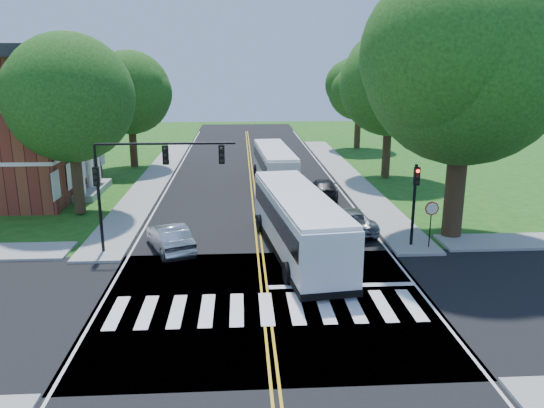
{
  "coord_description": "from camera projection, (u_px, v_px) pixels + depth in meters",
  "views": [
    {
      "loc": [
        -0.96,
        -20.15,
        9.68
      ],
      "look_at": [
        0.68,
        7.0,
        2.4
      ],
      "focal_mm": 35.0,
      "sensor_mm": 36.0,
      "label": 1
    }
  ],
  "objects": [
    {
      "name": "cross_road",
      "position": [
        266.0,
        303.0,
        21.99
      ],
      "size": [
        60.0,
        12.0,
        0.01
      ],
      "primitive_type": "cube",
      "color": "black",
      "rests_on": "ground"
    },
    {
      "name": "ground",
      "position": [
        266.0,
        304.0,
        21.99
      ],
      "size": [
        140.0,
        140.0,
        0.0
      ],
      "primitive_type": "plane",
      "color": "#1A4F13",
      "rests_on": "ground"
    },
    {
      "name": "bus_lead",
      "position": [
        298.0,
        222.0,
        27.39
      ],
      "size": [
        4.18,
        12.61,
        3.2
      ],
      "rotation": [
        0.0,
        0.0,
        3.26
      ],
      "color": "silver",
      "rests_on": "road"
    },
    {
      "name": "stop_bar",
      "position": [
        342.0,
        285.0,
        23.73
      ],
      "size": [
        6.6,
        0.4,
        0.01
      ],
      "primitive_type": "cube",
      "color": "silver",
      "rests_on": "road"
    },
    {
      "name": "signal_ne",
      "position": [
        415.0,
        194.0,
        27.91
      ],
      "size": [
        0.3,
        0.46,
        4.4
      ],
      "color": "black",
      "rests_on": "ground"
    },
    {
      "name": "tree_east_far",
      "position": [
        359.0,
        88.0,
        59.51
      ],
      "size": [
        7.2,
        7.2,
        10.34
      ],
      "color": "#372616",
      "rests_on": "ground"
    },
    {
      "name": "suv",
      "position": [
        348.0,
        220.0,
        31.21
      ],
      "size": [
        2.86,
        5.31,
        1.42
      ],
      "primitive_type": "imported",
      "rotation": [
        0.0,
        0.0,
        3.24
      ],
      "color": "#A2A3A8",
      "rests_on": "road"
    },
    {
      "name": "tree_ne_big",
      "position": [
        466.0,
        64.0,
        27.85
      ],
      "size": [
        10.8,
        10.8,
        14.91
      ],
      "color": "#372616",
      "rests_on": "ground"
    },
    {
      "name": "hatchback",
      "position": [
        170.0,
        238.0,
        27.82
      ],
      "size": [
        3.14,
        4.83,
        1.5
      ],
      "primitive_type": "imported",
      "rotation": [
        0.0,
        0.0,
        3.51
      ],
      "color": "#ADAEB4",
      "rests_on": "road"
    },
    {
      "name": "edge_line_e",
      "position": [
        335.0,
        184.0,
        43.59
      ],
      "size": [
        0.12,
        70.0,
        0.01
      ],
      "primitive_type": "cube",
      "color": "silver",
      "rests_on": "road"
    },
    {
      "name": "tree_west_near",
      "position": [
        70.0,
        98.0,
        32.87
      ],
      "size": [
        8.0,
        8.0,
        11.4
      ],
      "color": "#372616",
      "rests_on": "ground"
    },
    {
      "name": "crosswalk",
      "position": [
        266.0,
        309.0,
        21.5
      ],
      "size": [
        12.6,
        3.0,
        0.01
      ],
      "primitive_type": "cube",
      "color": "silver",
      "rests_on": "road"
    },
    {
      "name": "dark_sedan",
      "position": [
        324.0,
        188.0,
        39.32
      ],
      "size": [
        2.17,
        4.67,
        1.32
      ],
      "primitive_type": "imported",
      "rotation": [
        0.0,
        0.0,
        3.07
      ],
      "color": "black",
      "rests_on": "road"
    },
    {
      "name": "edge_line_w",
      "position": [
        169.0,
        186.0,
        42.8
      ],
      "size": [
        0.12,
        70.0,
        0.01
      ],
      "primitive_type": "cube",
      "color": "silver",
      "rests_on": "road"
    },
    {
      "name": "tree_east_mid",
      "position": [
        390.0,
        85.0,
        43.76
      ],
      "size": [
        8.4,
        8.4,
        11.93
      ],
      "color": "#372616",
      "rests_on": "ground"
    },
    {
      "name": "center_line",
      "position": [
        253.0,
        185.0,
        43.2
      ],
      "size": [
        0.36,
        70.0,
        0.01
      ],
      "primitive_type": "cube",
      "color": "gold",
      "rests_on": "road"
    },
    {
      "name": "sidewalk_nw",
      "position": [
        155.0,
        178.0,
        45.59
      ],
      "size": [
        2.6,
        40.0,
        0.15
      ],
      "primitive_type": "cube",
      "color": "gray",
      "rests_on": "ground"
    },
    {
      "name": "tree_west_far",
      "position": [
        130.0,
        93.0,
        48.46
      ],
      "size": [
        7.6,
        7.6,
        10.67
      ],
      "color": "#372616",
      "rests_on": "ground"
    },
    {
      "name": "bus_follow",
      "position": [
        274.0,
        165.0,
        43.43
      ],
      "size": [
        3.22,
        11.46,
        2.93
      ],
      "rotation": [
        0.0,
        0.0,
        3.2
      ],
      "color": "silver",
      "rests_on": "road"
    },
    {
      "name": "stop_sign",
      "position": [
        431.0,
        213.0,
        27.75
      ],
      "size": [
        0.76,
        0.08,
        2.53
      ],
      "color": "black",
      "rests_on": "ground"
    },
    {
      "name": "signal_nw",
      "position": [
        143.0,
        171.0,
        26.71
      ],
      "size": [
        7.15,
        0.46,
        5.66
      ],
      "color": "black",
      "rests_on": "ground"
    },
    {
      "name": "road",
      "position": [
        254.0,
        197.0,
        39.34
      ],
      "size": [
        14.0,
        96.0,
        0.01
      ],
      "primitive_type": "cube",
      "color": "black",
      "rests_on": "ground"
    },
    {
      "name": "sidewalk_ne",
      "position": [
        346.0,
        175.0,
        46.56
      ],
      "size": [
        2.6,
        40.0,
        0.15
      ],
      "primitive_type": "cube",
      "color": "gray",
      "rests_on": "ground"
    }
  ]
}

